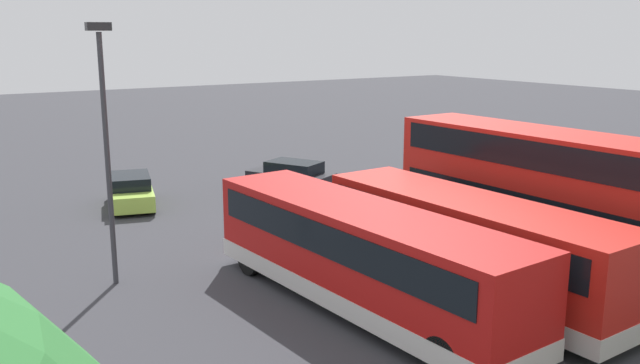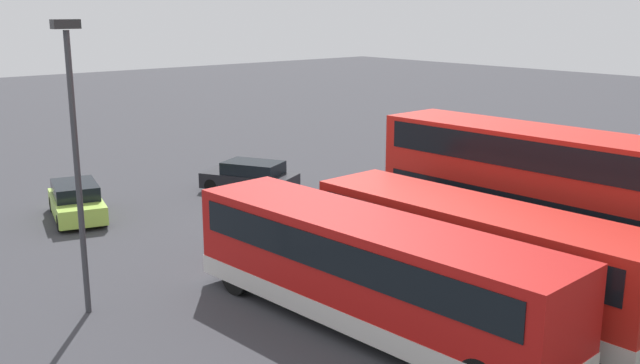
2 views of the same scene
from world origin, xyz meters
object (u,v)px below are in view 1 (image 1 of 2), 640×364
object	(u,v)px
bus_single_deck_near_end	(605,205)
car_small_green	(131,191)
bus_double_decker_second	(543,194)
bus_single_deck_third	(470,243)
lamp_post_tall	(106,136)
bus_single_deck_fourth	(361,254)
car_hatchback_silver	(292,176)

from	to	relation	value
bus_single_deck_near_end	car_small_green	size ratio (longest dim) A/B	2.31
bus_double_decker_second	bus_single_deck_third	world-z (taller)	bus_double_decker_second
bus_single_deck_near_end	car_small_green	xyz separation A→B (m)	(12.38, -15.28, -0.92)
bus_single_deck_near_end	bus_double_decker_second	xyz separation A→B (m)	(3.36, -0.09, 0.83)
car_small_green	lamp_post_tall	world-z (taller)	lamp_post_tall
lamp_post_tall	bus_single_deck_near_end	bearing A→B (deg)	158.81
bus_single_deck_near_end	bus_single_deck_fourth	size ratio (longest dim) A/B	0.90
bus_single_deck_near_end	car_small_green	world-z (taller)	bus_single_deck_near_end
bus_single_deck_near_end	bus_double_decker_second	world-z (taller)	bus_double_decker_second
car_small_green	bus_double_decker_second	bearing A→B (deg)	120.71
bus_single_deck_third	bus_single_deck_fourth	xyz separation A→B (m)	(3.27, -0.94, 0.00)
bus_single_deck_fourth	bus_single_deck_near_end	bearing A→B (deg)	177.95
bus_single_deck_third	car_small_green	xyz separation A→B (m)	(5.09, -15.84, -0.92)
bus_double_decker_second	bus_single_deck_fourth	bearing A→B (deg)	-2.31
bus_double_decker_second	car_small_green	xyz separation A→B (m)	(9.02, -15.19, -1.75)
car_hatchback_silver	lamp_post_tall	bearing A→B (deg)	35.99
bus_single_deck_third	car_small_green	world-z (taller)	bus_single_deck_third
bus_single_deck_near_end	bus_double_decker_second	distance (m)	3.46
bus_single_deck_near_end	bus_single_deck_third	distance (m)	7.31
bus_double_decker_second	lamp_post_tall	world-z (taller)	lamp_post_tall
bus_single_deck_near_end	car_hatchback_silver	size ratio (longest dim) A/B	2.23
car_small_green	lamp_post_tall	bearing A→B (deg)	69.41
lamp_post_tall	car_hatchback_silver	bearing A→B (deg)	-144.01
car_hatchback_silver	car_small_green	xyz separation A→B (m)	(7.77, -1.01, -0.00)
bus_single_deck_near_end	car_small_green	distance (m)	19.69
bus_single_deck_fourth	lamp_post_tall	bearing A→B (deg)	-47.59
bus_double_decker_second	car_hatchback_silver	bearing A→B (deg)	-84.95
car_small_green	lamp_post_tall	xyz separation A→B (m)	(3.43, 9.14, 3.96)
bus_single_deck_third	lamp_post_tall	world-z (taller)	lamp_post_tall
bus_single_deck_third	car_hatchback_silver	distance (m)	15.10
bus_double_decker_second	bus_single_deck_fourth	world-z (taller)	bus_double_decker_second
car_small_green	car_hatchback_silver	bearing A→B (deg)	172.61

